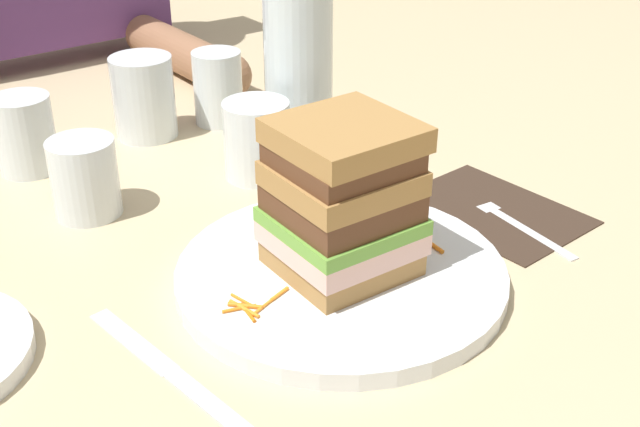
# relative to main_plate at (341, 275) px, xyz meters

# --- Properties ---
(ground_plane) EXTENTS (3.00, 3.00, 0.00)m
(ground_plane) POSITION_rel_main_plate_xyz_m (-0.01, 0.01, -0.01)
(ground_plane) COLOR #C6B289
(main_plate) EXTENTS (0.29, 0.29, 0.02)m
(main_plate) POSITION_rel_main_plate_xyz_m (0.00, 0.00, 0.00)
(main_plate) COLOR white
(main_plate) RESTS_ON ground_plane
(sandwich) EXTENTS (0.11, 0.11, 0.13)m
(sandwich) POSITION_rel_main_plate_xyz_m (0.00, 0.00, 0.07)
(sandwich) COLOR #A87A42
(sandwich) RESTS_ON main_plate
(carrot_shred_0) EXTENTS (0.03, 0.01, 0.00)m
(carrot_shred_0) POSITION_rel_main_plate_xyz_m (-0.09, -0.01, 0.01)
(carrot_shred_0) COLOR orange
(carrot_shred_0) RESTS_ON main_plate
(carrot_shred_1) EXTENTS (0.01, 0.03, 0.00)m
(carrot_shred_1) POSITION_rel_main_plate_xyz_m (-0.10, -0.00, 0.01)
(carrot_shred_1) COLOR orange
(carrot_shred_1) RESTS_ON main_plate
(carrot_shred_2) EXTENTS (0.01, 0.03, 0.00)m
(carrot_shred_2) POSITION_rel_main_plate_xyz_m (-0.10, -0.01, 0.01)
(carrot_shred_2) COLOR orange
(carrot_shred_2) RESTS_ON main_plate
(carrot_shred_3) EXTENTS (0.02, 0.01, 0.00)m
(carrot_shred_3) POSITION_rel_main_plate_xyz_m (-0.07, -0.00, 0.01)
(carrot_shred_3) COLOR orange
(carrot_shred_3) RESTS_ON main_plate
(carrot_shred_4) EXTENTS (0.03, 0.01, 0.00)m
(carrot_shred_4) POSITION_rel_main_plate_xyz_m (-0.10, -0.00, 0.01)
(carrot_shred_4) COLOR orange
(carrot_shred_4) RESTS_ON main_plate
(carrot_shred_5) EXTENTS (0.01, 0.03, 0.00)m
(carrot_shred_5) POSITION_rel_main_plate_xyz_m (-0.10, 0.01, 0.01)
(carrot_shred_5) COLOR orange
(carrot_shred_5) RESTS_ON main_plate
(carrot_shred_6) EXTENTS (0.02, 0.02, 0.00)m
(carrot_shred_6) POSITION_rel_main_plate_xyz_m (-0.10, -0.00, 0.01)
(carrot_shred_6) COLOR orange
(carrot_shred_6) RESTS_ON main_plate
(carrot_shred_7) EXTENTS (0.02, 0.01, 0.00)m
(carrot_shred_7) POSITION_rel_main_plate_xyz_m (0.07, -0.02, 0.01)
(carrot_shred_7) COLOR orange
(carrot_shred_7) RESTS_ON main_plate
(carrot_shred_8) EXTENTS (0.02, 0.03, 0.00)m
(carrot_shred_8) POSITION_rel_main_plate_xyz_m (0.09, 0.01, 0.01)
(carrot_shred_8) COLOR orange
(carrot_shred_8) RESTS_ON main_plate
(carrot_shred_9) EXTENTS (0.01, 0.03, 0.00)m
(carrot_shred_9) POSITION_rel_main_plate_xyz_m (0.10, 0.01, 0.01)
(carrot_shred_9) COLOR orange
(carrot_shred_9) RESTS_ON main_plate
(carrot_shred_10) EXTENTS (0.02, 0.01, 0.00)m
(carrot_shred_10) POSITION_rel_main_plate_xyz_m (0.07, -0.00, 0.01)
(carrot_shred_10) COLOR orange
(carrot_shred_10) RESTS_ON main_plate
(carrot_shred_11) EXTENTS (0.01, 0.02, 0.00)m
(carrot_shred_11) POSITION_rel_main_plate_xyz_m (0.09, -0.03, 0.01)
(carrot_shred_11) COLOR orange
(carrot_shred_11) RESTS_ON main_plate
(carrot_shred_12) EXTENTS (0.01, 0.02, 0.00)m
(carrot_shred_12) POSITION_rel_main_plate_xyz_m (0.08, 0.01, 0.01)
(carrot_shred_12) COLOR orange
(carrot_shred_12) RESTS_ON main_plate
(carrot_shred_13) EXTENTS (0.02, 0.01, 0.00)m
(carrot_shred_13) POSITION_rel_main_plate_xyz_m (0.08, -0.01, 0.01)
(carrot_shred_13) COLOR orange
(carrot_shred_13) RESTS_ON main_plate
(carrot_shred_14) EXTENTS (0.01, 0.02, 0.00)m
(carrot_shred_14) POSITION_rel_main_plate_xyz_m (0.10, 0.01, 0.01)
(carrot_shred_14) COLOR orange
(carrot_shred_14) RESTS_ON main_plate
(napkin_dark) EXTENTS (0.14, 0.18, 0.00)m
(napkin_dark) POSITION_rel_main_plate_xyz_m (0.21, 0.01, -0.01)
(napkin_dark) COLOR #38281E
(napkin_dark) RESTS_ON ground_plane
(fork) EXTENTS (0.03, 0.17, 0.00)m
(fork) POSITION_rel_main_plate_xyz_m (0.20, -0.02, -0.00)
(fork) COLOR silver
(fork) RESTS_ON napkin_dark
(knife) EXTENTS (0.04, 0.20, 0.00)m
(knife) POSITION_rel_main_plate_xyz_m (-0.18, -0.02, -0.01)
(knife) COLOR silver
(knife) RESTS_ON ground_plane
(juice_glass) EXTENTS (0.07, 0.07, 0.09)m
(juice_glass) POSITION_rel_main_plate_xyz_m (0.06, 0.22, 0.03)
(juice_glass) COLOR white
(juice_glass) RESTS_ON ground_plane
(water_bottle) EXTENTS (0.08, 0.08, 0.28)m
(water_bottle) POSITION_rel_main_plate_xyz_m (0.14, 0.26, 0.12)
(water_bottle) COLOR silver
(water_bottle) RESTS_ON ground_plane
(empty_tumbler_0) EXTENTS (0.07, 0.07, 0.08)m
(empty_tumbler_0) POSITION_rel_main_plate_xyz_m (-0.12, 0.25, 0.03)
(empty_tumbler_0) COLOR silver
(empty_tumbler_0) RESTS_ON ground_plane
(empty_tumbler_1) EXTENTS (0.07, 0.07, 0.09)m
(empty_tumbler_1) POSITION_rel_main_plate_xyz_m (-0.13, 0.39, 0.04)
(empty_tumbler_1) COLOR silver
(empty_tumbler_1) RESTS_ON ground_plane
(empty_tumbler_2) EXTENTS (0.06, 0.06, 0.09)m
(empty_tumbler_2) POSITION_rel_main_plate_xyz_m (0.11, 0.38, 0.04)
(empty_tumbler_2) COLOR silver
(empty_tumbler_2) RESTS_ON ground_plane
(empty_tumbler_3) EXTENTS (0.07, 0.07, 0.10)m
(empty_tumbler_3) POSITION_rel_main_plate_xyz_m (0.02, 0.40, 0.04)
(empty_tumbler_3) COLOR silver
(empty_tumbler_3) RESTS_ON ground_plane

